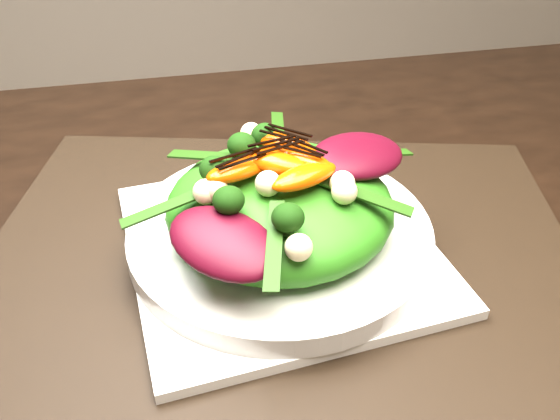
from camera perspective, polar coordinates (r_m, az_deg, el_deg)
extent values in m
cube|color=black|center=(0.55, 19.50, -6.26)|extent=(1.60, 0.90, 0.75)
cube|color=black|center=(0.51, 0.00, -4.09)|extent=(0.59, 0.50, 0.00)
cube|color=white|center=(0.51, 0.00, -3.51)|extent=(0.27, 0.27, 0.01)
cylinder|color=silver|center=(0.50, 0.00, -2.26)|extent=(0.31, 0.31, 0.02)
ellipsoid|color=#307816|center=(0.48, 0.00, 0.44)|extent=(0.24, 0.24, 0.06)
ellipsoid|color=#3D0612|center=(0.49, 7.50, 5.21)|extent=(0.10, 0.08, 0.02)
ellipsoid|color=#F64204|center=(0.47, -1.66, 4.89)|extent=(0.06, 0.03, 0.01)
sphere|color=#0C360A|center=(0.49, -6.51, 6.13)|extent=(0.04, 0.04, 0.03)
sphere|color=beige|center=(0.44, 4.58, 1.90)|extent=(0.02, 0.02, 0.02)
cube|color=black|center=(0.46, -1.68, 5.75)|extent=(0.04, 0.01, 0.00)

